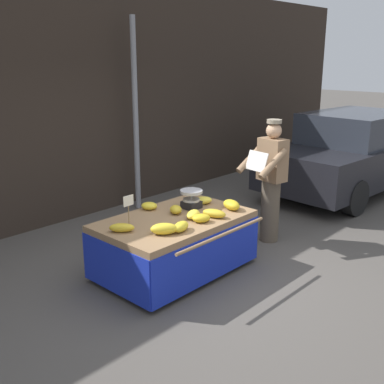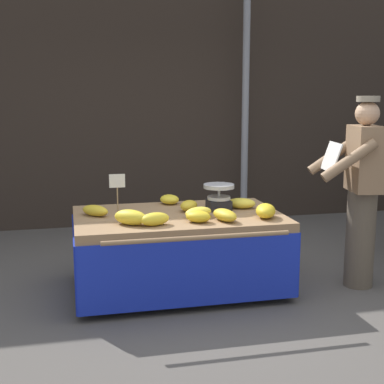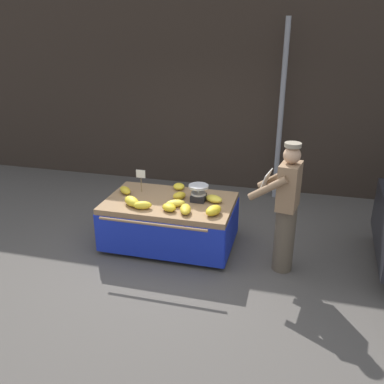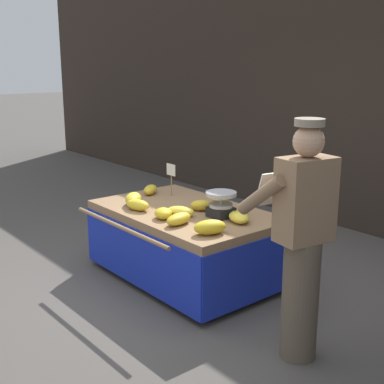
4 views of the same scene
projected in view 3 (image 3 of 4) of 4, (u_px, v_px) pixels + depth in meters
name	position (u px, v px, depth m)	size (l,w,h in m)	color
ground_plane	(178.00, 260.00, 5.66)	(60.00, 60.00, 0.00)	#514C47
back_wall	(223.00, 91.00, 7.73)	(16.00, 0.24, 3.71)	#332821
street_pole	(281.00, 113.00, 7.17)	(0.09, 0.09, 3.14)	gray
banana_cart	(170.00, 212.00, 5.88)	(1.82, 1.33, 0.69)	#93704C
weighing_scale	(198.00, 193.00, 5.77)	(0.28, 0.28, 0.23)	black
price_sign	(141.00, 176.00, 6.04)	(0.14, 0.01, 0.34)	#997A51
banana_bunch_0	(185.00, 209.00, 5.42)	(0.14, 0.29, 0.10)	gold
banana_bunch_1	(132.00, 201.00, 5.64)	(0.16, 0.29, 0.12)	yellow
banana_bunch_2	(179.00, 196.00, 5.85)	(0.14, 0.20, 0.10)	gold
banana_bunch_3	(214.00, 210.00, 5.36)	(0.17, 0.28, 0.12)	gold
banana_bunch_4	(143.00, 205.00, 5.53)	(0.13, 0.25, 0.11)	yellow
banana_bunch_5	(214.00, 199.00, 5.75)	(0.17, 0.26, 0.09)	yellow
banana_bunch_6	(125.00, 190.00, 6.05)	(0.13, 0.27, 0.09)	gold
banana_bunch_7	(169.00, 207.00, 5.47)	(0.16, 0.21, 0.10)	gold
banana_bunch_8	(179.00, 186.00, 6.20)	(0.17, 0.20, 0.09)	yellow
banana_bunch_9	(176.00, 203.00, 5.61)	(0.14, 0.27, 0.09)	yellow
vendor_person	(286.00, 208.00, 5.13)	(0.63, 0.58, 1.71)	brown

